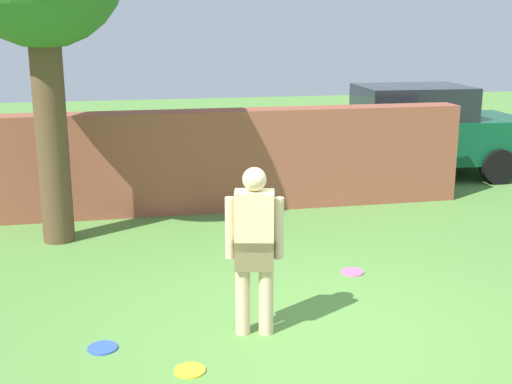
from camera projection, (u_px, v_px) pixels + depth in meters
The scene contains 7 objects.
ground_plane at pixel (322, 332), 6.42m from camera, with size 40.00×40.00×0.00m, color #568C3D.
brick_wall at pixel (142, 164), 10.19m from camera, with size 10.14×0.50×1.57m, color brown.
person at pixel (254, 244), 6.19m from camera, with size 0.53×0.29×1.62m.
car at pixel (411, 131), 12.66m from camera, with size 4.27×2.06×1.72m.
frisbee_blue at pixel (103, 348), 6.09m from camera, with size 0.27×0.27×0.02m, color blue.
frisbee_yellow at pixel (190, 370), 5.70m from camera, with size 0.27×0.27×0.02m, color yellow.
frisbee_pink at pixel (352, 272), 7.93m from camera, with size 0.27×0.27×0.02m, color pink.
Camera 1 is at (-1.81, -5.64, 2.90)m, focal length 47.04 mm.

